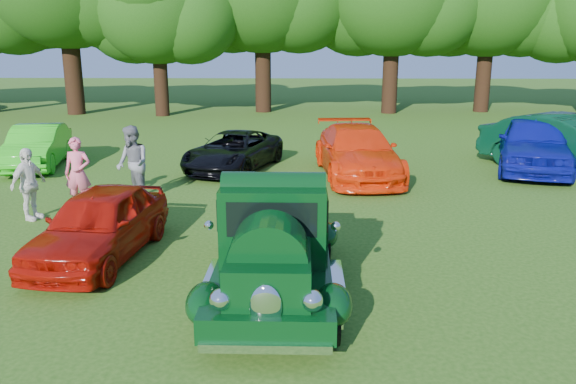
{
  "coord_description": "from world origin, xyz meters",
  "views": [
    {
      "loc": [
        1.21,
        -8.16,
        3.77
      ],
      "look_at": [
        0.94,
        2.04,
        1.1
      ],
      "focal_mm": 35.0,
      "sensor_mm": 36.0,
      "label": 1
    }
  ],
  "objects_px": {
    "hero_pickup": "(275,245)",
    "back_car_blue": "(533,143)",
    "red_convertible": "(100,224)",
    "back_car_green": "(567,143)",
    "spectator_white": "(28,184)",
    "back_car_orange": "(357,152)",
    "back_car_black": "(234,151)",
    "spectator_pink": "(78,173)",
    "back_car_lime": "(37,147)",
    "spectator_grey": "(133,164)"
  },
  "relations": [
    {
      "from": "back_car_lime",
      "to": "back_car_blue",
      "type": "xyz_separation_m",
      "value": [
        15.52,
        -0.05,
        0.2
      ]
    },
    {
      "from": "red_convertible",
      "to": "back_car_lime",
      "type": "bearing_deg",
      "value": 127.55
    },
    {
      "from": "red_convertible",
      "to": "back_car_green",
      "type": "height_order",
      "value": "back_car_green"
    },
    {
      "from": "red_convertible",
      "to": "spectator_pink",
      "type": "height_order",
      "value": "spectator_pink"
    },
    {
      "from": "back_car_black",
      "to": "back_car_orange",
      "type": "distance_m",
      "value": 3.85
    },
    {
      "from": "spectator_pink",
      "to": "spectator_grey",
      "type": "xyz_separation_m",
      "value": [
        1.12,
        0.66,
        0.09
      ]
    },
    {
      "from": "back_car_orange",
      "to": "back_car_green",
      "type": "relative_size",
      "value": 0.98
    },
    {
      "from": "red_convertible",
      "to": "spectator_white",
      "type": "xyz_separation_m",
      "value": [
        -2.37,
        2.26,
        0.16
      ]
    },
    {
      "from": "back_car_black",
      "to": "back_car_orange",
      "type": "xyz_separation_m",
      "value": [
        3.75,
        -0.85,
        0.15
      ]
    },
    {
      "from": "red_convertible",
      "to": "spectator_pink",
      "type": "bearing_deg",
      "value": 123.05
    },
    {
      "from": "hero_pickup",
      "to": "back_car_green",
      "type": "distance_m",
      "value": 12.46
    },
    {
      "from": "back_car_blue",
      "to": "spectator_pink",
      "type": "bearing_deg",
      "value": -143.37
    },
    {
      "from": "hero_pickup",
      "to": "spectator_grey",
      "type": "relative_size",
      "value": 2.46
    },
    {
      "from": "back_car_orange",
      "to": "back_car_blue",
      "type": "distance_m",
      "value": 5.58
    },
    {
      "from": "hero_pickup",
      "to": "back_car_blue",
      "type": "distance_m",
      "value": 11.82
    },
    {
      "from": "hero_pickup",
      "to": "red_convertible",
      "type": "relative_size",
      "value": 1.22
    },
    {
      "from": "hero_pickup",
      "to": "back_car_black",
      "type": "distance_m",
      "value": 9.15
    },
    {
      "from": "hero_pickup",
      "to": "spectator_pink",
      "type": "height_order",
      "value": "hero_pickup"
    },
    {
      "from": "back_car_lime",
      "to": "spectator_pink",
      "type": "distance_m",
      "value": 5.48
    },
    {
      "from": "red_convertible",
      "to": "spectator_grey",
      "type": "relative_size",
      "value": 2.01
    },
    {
      "from": "back_car_lime",
      "to": "spectator_grey",
      "type": "height_order",
      "value": "spectator_grey"
    },
    {
      "from": "back_car_green",
      "to": "spectator_grey",
      "type": "bearing_deg",
      "value": 158.16
    },
    {
      "from": "back_car_blue",
      "to": "hero_pickup",
      "type": "bearing_deg",
      "value": -112.66
    },
    {
      "from": "back_car_green",
      "to": "spectator_white",
      "type": "relative_size",
      "value": 3.23
    },
    {
      "from": "red_convertible",
      "to": "back_car_green",
      "type": "relative_size",
      "value": 0.72
    },
    {
      "from": "hero_pickup",
      "to": "red_convertible",
      "type": "xyz_separation_m",
      "value": [
        -3.25,
        1.4,
        -0.14
      ]
    },
    {
      "from": "back_car_green",
      "to": "spectator_white",
      "type": "height_order",
      "value": "back_car_green"
    },
    {
      "from": "back_car_green",
      "to": "back_car_orange",
      "type": "bearing_deg",
      "value": 149.35
    },
    {
      "from": "back_car_black",
      "to": "spectator_pink",
      "type": "relative_size",
      "value": 2.5
    },
    {
      "from": "hero_pickup",
      "to": "back_car_green",
      "type": "bearing_deg",
      "value": 46.7
    },
    {
      "from": "back_car_lime",
      "to": "back_car_green",
      "type": "bearing_deg",
      "value": -12.18
    },
    {
      "from": "hero_pickup",
      "to": "spectator_grey",
      "type": "height_order",
      "value": "spectator_grey"
    },
    {
      "from": "hero_pickup",
      "to": "back_car_black",
      "type": "relative_size",
      "value": 1.09
    },
    {
      "from": "red_convertible",
      "to": "back_car_lime",
      "type": "relative_size",
      "value": 0.94
    },
    {
      "from": "spectator_grey",
      "to": "back_car_orange",
      "type": "bearing_deg",
      "value": 75.82
    },
    {
      "from": "back_car_lime",
      "to": "spectator_pink",
      "type": "xyz_separation_m",
      "value": [
        3.1,
        -4.52,
        0.18
      ]
    },
    {
      "from": "spectator_pink",
      "to": "spectator_white",
      "type": "xyz_separation_m",
      "value": [
        -0.72,
        -0.99,
        -0.04
      ]
    },
    {
      "from": "back_car_blue",
      "to": "red_convertible",
      "type": "bearing_deg",
      "value": -127.52
    },
    {
      "from": "back_car_black",
      "to": "back_car_green",
      "type": "xyz_separation_m",
      "value": [
        10.27,
        0.08,
        0.27
      ]
    },
    {
      "from": "red_convertible",
      "to": "back_car_lime",
      "type": "height_order",
      "value": "back_car_lime"
    },
    {
      "from": "hero_pickup",
      "to": "back_car_blue",
      "type": "bearing_deg",
      "value": 50.52
    },
    {
      "from": "hero_pickup",
      "to": "back_car_blue",
      "type": "xyz_separation_m",
      "value": [
        7.51,
        9.12,
        0.08
      ]
    },
    {
      "from": "back_car_blue",
      "to": "spectator_white",
      "type": "bearing_deg",
      "value": -140.6
    },
    {
      "from": "red_convertible",
      "to": "hero_pickup",
      "type": "bearing_deg",
      "value": -17.3
    },
    {
      "from": "back_car_orange",
      "to": "back_car_blue",
      "type": "xyz_separation_m",
      "value": [
        5.49,
        0.99,
        0.12
      ]
    },
    {
      "from": "back_car_blue",
      "to": "back_car_black",
      "type": "bearing_deg",
      "value": -162.33
    },
    {
      "from": "back_car_blue",
      "to": "spectator_pink",
      "type": "distance_m",
      "value": 13.2
    },
    {
      "from": "back_car_lime",
      "to": "back_car_orange",
      "type": "xyz_separation_m",
      "value": [
        10.03,
        -1.03,
        0.08
      ]
    },
    {
      "from": "hero_pickup",
      "to": "back_car_lime",
      "type": "xyz_separation_m",
      "value": [
        -8.0,
        9.17,
        -0.12
      ]
    },
    {
      "from": "back_car_blue",
      "to": "back_car_green",
      "type": "bearing_deg",
      "value": 13.77
    }
  ]
}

